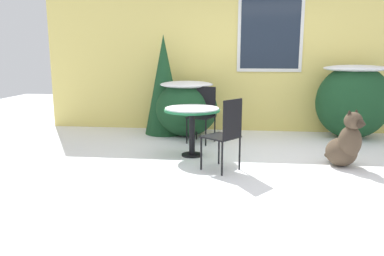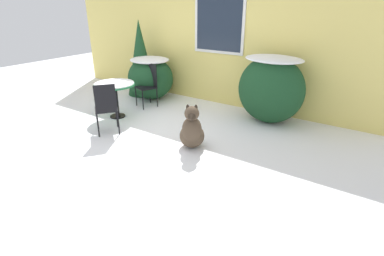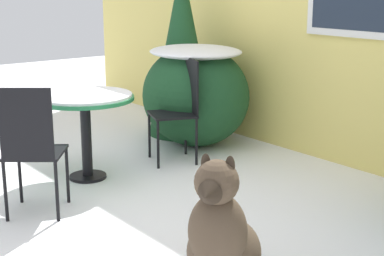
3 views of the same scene
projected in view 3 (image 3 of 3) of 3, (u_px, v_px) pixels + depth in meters
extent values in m
plane|color=white|center=(124.00, 217.00, 4.09)|extent=(16.00, 16.00, 0.00)
ellipsoid|color=#194223|center=(196.00, 96.00, 5.79)|extent=(1.11, 1.02, 0.99)
ellipsoid|color=white|center=(196.00, 52.00, 5.69)|extent=(0.94, 0.86, 0.12)
cone|color=#194223|center=(182.00, 49.00, 6.13)|extent=(0.72, 0.72, 1.81)
cylinder|color=black|center=(88.00, 176.00, 4.91)|extent=(0.31, 0.31, 0.03)
cylinder|color=black|center=(86.00, 138.00, 4.83)|extent=(0.09, 0.09, 0.64)
cylinder|color=#237A47|center=(84.00, 98.00, 4.75)|extent=(0.80, 0.80, 0.03)
cylinder|color=white|center=(84.00, 95.00, 4.74)|extent=(0.77, 0.77, 0.02)
cube|color=black|center=(172.00, 114.00, 5.27)|extent=(0.50, 0.50, 0.02)
cube|color=black|center=(192.00, 86.00, 5.26)|extent=(0.34, 0.14, 0.48)
cylinder|color=black|center=(149.00, 135.00, 5.44)|extent=(0.02, 0.02, 0.43)
cylinder|color=black|center=(158.00, 145.00, 5.11)|extent=(0.02, 0.02, 0.43)
cylinder|color=black|center=(186.00, 132.00, 5.53)|extent=(0.02, 0.02, 0.43)
cylinder|color=black|center=(197.00, 142.00, 5.21)|extent=(0.02, 0.02, 0.43)
cube|color=black|center=(36.00, 153.00, 4.10)|extent=(0.54, 0.54, 0.02)
cube|color=black|center=(26.00, 124.00, 3.86)|extent=(0.23, 0.29, 0.48)
cylinder|color=black|center=(67.00, 175.00, 4.32)|extent=(0.02, 0.02, 0.43)
cylinder|color=black|center=(20.00, 175.00, 4.32)|extent=(0.02, 0.02, 0.43)
cylinder|color=black|center=(57.00, 192.00, 3.98)|extent=(0.02, 0.02, 0.43)
cylinder|color=black|center=(5.00, 192.00, 3.98)|extent=(0.02, 0.02, 0.43)
ellipsoid|color=#4C3D2D|center=(224.00, 251.00, 3.15)|extent=(0.56, 0.56, 0.38)
ellipsoid|color=#4C3D2D|center=(218.00, 232.00, 3.00)|extent=(0.41, 0.40, 0.42)
sphere|color=#4C3D2D|center=(217.00, 182.00, 2.91)|extent=(0.23, 0.23, 0.23)
cone|color=#2D241B|center=(207.00, 196.00, 2.78)|extent=(0.15, 0.14, 0.13)
ellipsoid|color=#2D241B|center=(206.00, 163.00, 2.92)|extent=(0.06, 0.05, 0.10)
ellipsoid|color=#2D241B|center=(230.00, 166.00, 2.88)|extent=(0.06, 0.05, 0.10)
ellipsoid|color=#4C3D2D|center=(233.00, 254.00, 3.35)|extent=(0.17, 0.20, 0.07)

